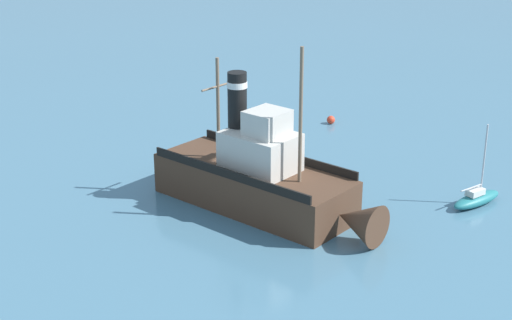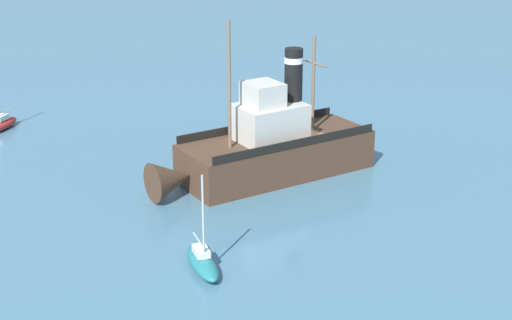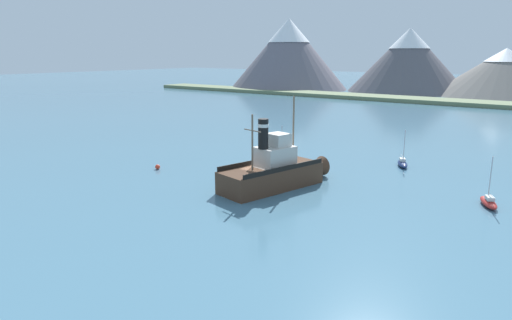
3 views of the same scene
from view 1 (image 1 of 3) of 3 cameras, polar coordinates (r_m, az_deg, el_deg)
ground_plane at (r=47.24m, az=-1.23°, el=-2.56°), size 600.00×600.00×0.00m
old_tugboat at (r=44.69m, az=0.41°, el=-1.41°), size 7.02×14.79×9.90m
sailboat_teal at (r=47.45m, az=15.74°, el=-2.71°), size 3.90×2.66×4.90m
mooring_buoy at (r=60.37m, az=5.47°, el=2.93°), size 0.63×0.63×0.63m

